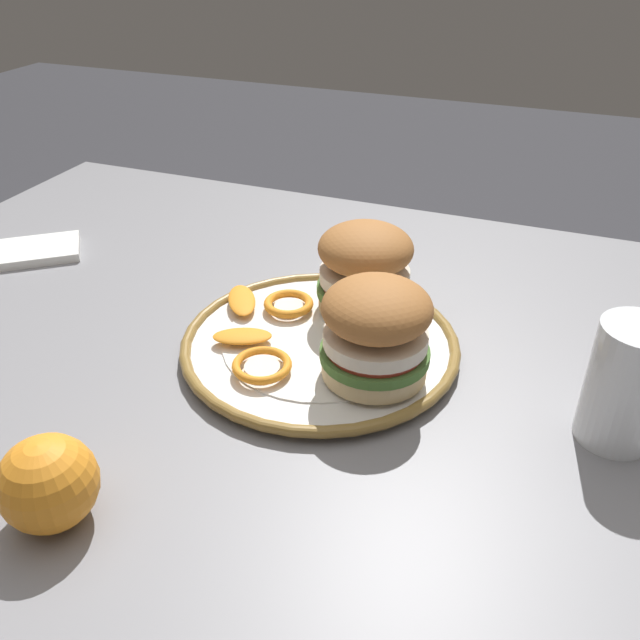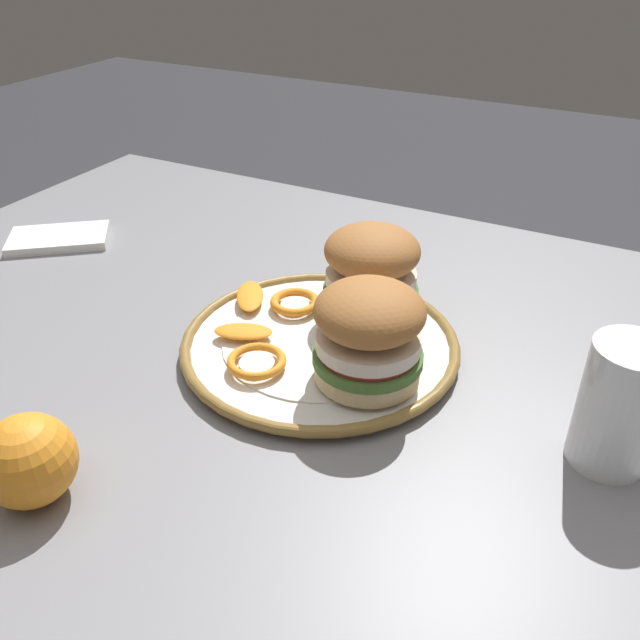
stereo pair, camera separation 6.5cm
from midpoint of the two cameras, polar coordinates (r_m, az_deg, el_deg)
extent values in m
cube|color=gray|center=(0.73, -5.59, -3.96)|extent=(1.20, 0.87, 0.03)
cube|color=gray|center=(1.44, -17.64, -2.38)|extent=(0.06, 0.06, 0.68)
cylinder|color=white|center=(0.71, -2.62, -2.38)|extent=(0.27, 0.27, 0.01)
torus|color=olive|center=(0.71, -2.63, -1.99)|extent=(0.30, 0.30, 0.01)
cylinder|color=white|center=(0.71, -2.63, -1.92)|extent=(0.21, 0.21, 0.00)
cylinder|color=beige|center=(0.76, 1.30, 1.69)|extent=(0.10, 0.10, 0.02)
cylinder|color=#477033|center=(0.75, 1.31, 2.61)|extent=(0.11, 0.11, 0.01)
cylinder|color=#BC3828|center=(0.75, 1.32, 3.14)|extent=(0.09, 0.09, 0.01)
cylinder|color=silver|center=(0.74, 1.33, 3.82)|extent=(0.10, 0.10, 0.01)
ellipsoid|color=#A36633|center=(0.73, 1.36, 6.11)|extent=(0.14, 0.14, 0.05)
cylinder|color=beige|center=(0.65, 1.80, -3.94)|extent=(0.10, 0.10, 0.02)
cylinder|color=#477033|center=(0.64, 1.82, -2.93)|extent=(0.11, 0.11, 0.01)
cylinder|color=#BC3828|center=(0.64, 1.83, -2.35)|extent=(0.09, 0.09, 0.01)
cylinder|color=silver|center=(0.63, 1.85, -1.60)|extent=(0.10, 0.10, 0.01)
ellipsoid|color=#A36633|center=(0.62, 1.90, 0.95)|extent=(0.15, 0.15, 0.05)
torus|color=orange|center=(0.67, -8.12, -3.86)|extent=(0.08, 0.08, 0.01)
cylinder|color=#F4E5C6|center=(0.67, -8.10, -4.05)|extent=(0.04, 0.04, 0.00)
ellipsoid|color=orange|center=(0.78, -9.12, 1.63)|extent=(0.06, 0.08, 0.01)
ellipsoid|color=orange|center=(0.71, -9.30, -1.46)|extent=(0.07, 0.05, 0.01)
torus|color=orange|center=(0.76, -5.17, 1.33)|extent=(0.06, 0.06, 0.01)
cylinder|color=#F4E5C6|center=(0.76, -5.16, 1.12)|extent=(0.03, 0.03, 0.00)
cylinder|color=white|center=(0.62, 22.05, -5.23)|extent=(0.07, 0.07, 0.12)
cylinder|color=#5B2D19|center=(0.63, 21.77, -6.34)|extent=(0.06, 0.06, 0.09)
sphere|color=orange|center=(0.57, -25.42, -12.64)|extent=(0.08, 0.08, 0.08)
cube|color=white|center=(1.01, -25.48, 5.26)|extent=(0.16, 0.15, 0.01)
camera|label=1|loc=(0.03, -92.69, -1.69)|focal=37.35mm
camera|label=2|loc=(0.03, 87.31, 1.69)|focal=37.35mm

